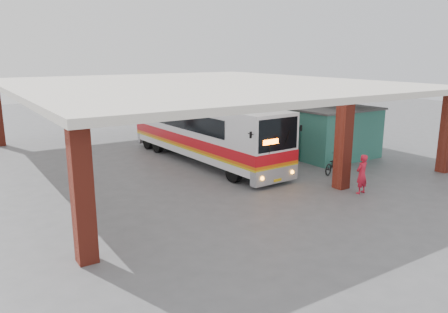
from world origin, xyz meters
name	(u,v)px	position (x,y,z in m)	size (l,w,h in m)	color
ground	(254,183)	(0.00, 0.00, 0.00)	(90.00, 90.00, 0.00)	#515154
brick_columns	(223,124)	(1.43, 5.00, 2.17)	(20.10, 21.60, 4.35)	maroon
canopy_roof	(197,84)	(0.50, 6.50, 4.50)	(21.00, 23.00, 0.30)	silver
shop_building	(308,127)	(7.49, 4.00, 1.56)	(5.20, 8.20, 3.11)	#2B6D60
coach_bus	(204,131)	(0.19, 5.17, 1.89)	(3.28, 13.15, 3.80)	white
motorcycle	(333,164)	(4.70, -0.91, 0.51)	(0.67, 1.93, 1.02)	black
pedestrian	(362,174)	(3.14, -4.08, 0.92)	(0.67, 0.44, 1.85)	red
red_chair	(243,139)	(5.09, 8.07, 0.36)	(0.45, 0.45, 0.77)	#B31D13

